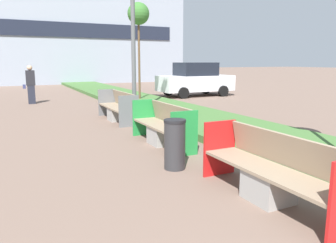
{
  "coord_description": "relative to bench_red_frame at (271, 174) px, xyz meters",
  "views": [
    {
      "loc": [
        -2.25,
        1.0,
        1.92
      ],
      "look_at": [
        0.9,
        7.45,
        0.6
      ],
      "focal_mm": 35.0,
      "sensor_mm": 36.0,
      "label": 1
    }
  ],
  "objects": [
    {
      "name": "litter_bin",
      "position": [
        -0.58,
        1.81,
        0.08
      ],
      "size": [
        0.4,
        0.4,
        0.91
      ],
      "color": "#2D2D30",
      "rests_on": "ground"
    },
    {
      "name": "pedestrian_walking",
      "position": [
        -2.26,
        12.9,
        0.52
      ],
      "size": [
        0.53,
        0.24,
        1.76
      ],
      "color": "#232633",
      "rests_on": "ground"
    },
    {
      "name": "sapling_tree_far",
      "position": [
        2.41,
        11.27,
        3.61
      ],
      "size": [
        1.0,
        1.0,
        4.56
      ],
      "color": "brown",
      "rests_on": "ground"
    },
    {
      "name": "bench_grey_frame",
      "position": [
        -0.0,
        7.01,
        -0.0
      ],
      "size": [
        0.65,
        2.42,
        0.94
      ],
      "color": "#9E9B96",
      "rests_on": "ground"
    },
    {
      "name": "parked_car_distant",
      "position": [
        6.27,
        12.6,
        0.54
      ],
      "size": [
        4.22,
        2.0,
        1.86
      ],
      "rotation": [
        0.0,
        0.0,
        0.01
      ],
      "color": "silver",
      "rests_on": "ground"
    },
    {
      "name": "planter_grass_strip",
      "position": [
        2.26,
        7.73,
        -0.29
      ],
      "size": [
        2.8,
        120.0,
        0.18
      ],
      "color": "#426B33",
      "rests_on": "ground"
    },
    {
      "name": "bench_red_frame",
      "position": [
        0.0,
        0.0,
        0.0
      ],
      "size": [
        0.65,
        2.42,
        0.94
      ],
      "color": "#9E9B96",
      "rests_on": "ground"
    },
    {
      "name": "bench_green_frame",
      "position": [
        -0.0,
        3.53,
        -0.0
      ],
      "size": [
        0.65,
        2.25,
        0.94
      ],
      "color": "#9E9B96",
      "rests_on": "ground"
    },
    {
      "name": "building_backdrop",
      "position": [
        3.06,
        28.04,
        3.7
      ],
      "size": [
        18.76,
        5.34,
        8.16
      ],
      "color": "#939EAD",
      "rests_on": "ground"
    }
  ]
}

